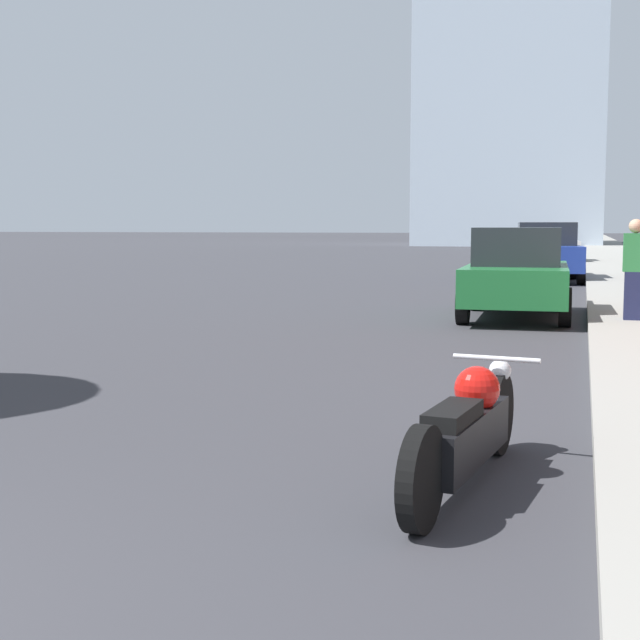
{
  "coord_description": "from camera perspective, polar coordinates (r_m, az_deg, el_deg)",
  "views": [
    {
      "loc": [
        3.79,
        -1.87,
        1.65
      ],
      "look_at": [
        1.71,
        5.19,
        0.87
      ],
      "focal_mm": 50.0,
      "sensor_mm": 36.0,
      "label": 1
    }
  ],
  "objects": [
    {
      "name": "parked_car_white",
      "position": [
        40.23,
        14.81,
        4.76
      ],
      "size": [
        2.23,
        4.26,
        1.74
      ],
      "rotation": [
        0.0,
        0.0,
        0.09
      ],
      "color": "silver",
      "rests_on": "ground_plane"
    },
    {
      "name": "parked_car_green",
      "position": [
        16.28,
        12.5,
        2.96
      ],
      "size": [
        1.95,
        4.23,
        1.62
      ],
      "rotation": [
        0.0,
        0.0,
        0.03
      ],
      "color": "#1E6B33",
      "rests_on": "ground_plane"
    },
    {
      "name": "motorcycle",
      "position": [
        5.75,
        9.39,
        -6.95
      ],
      "size": [
        0.63,
        2.39,
        0.74
      ],
      "rotation": [
        0.0,
        0.0,
        -0.14
      ],
      "color": "black",
      "rests_on": "ground_plane"
    },
    {
      "name": "sidewalk",
      "position": [
        41.93,
        18.79,
        3.59
      ],
      "size": [
        3.19,
        240.0,
        0.15
      ],
      "color": "gray",
      "rests_on": "ground_plane"
    },
    {
      "name": "parked_car_blue",
      "position": [
        27.17,
        14.26,
        4.24
      ],
      "size": [
        2.29,
        4.32,
        1.74
      ],
      "rotation": [
        0.0,
        0.0,
        0.1
      ],
      "color": "#1E3899",
      "rests_on": "ground_plane"
    },
    {
      "name": "pedestrian",
      "position": [
        15.02,
        19.49,
        3.1
      ],
      "size": [
        0.36,
        0.22,
        1.6
      ],
      "color": "#1E2347",
      "rests_on": "sidewalk"
    }
  ]
}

